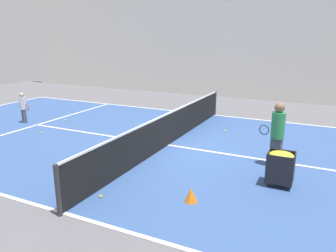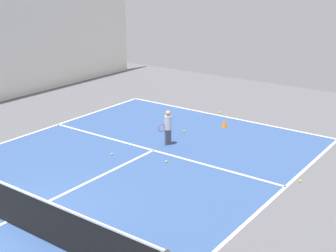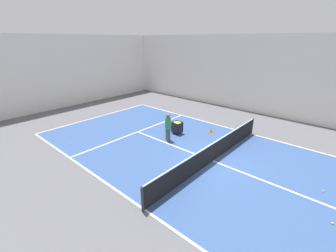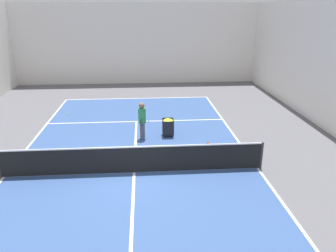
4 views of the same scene
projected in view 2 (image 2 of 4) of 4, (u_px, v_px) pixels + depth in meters
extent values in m
plane|color=#5B5B60|center=(7.00, 222.00, 11.58)|extent=(35.21, 35.21, 0.00)
cube|color=#335189|center=(7.00, 222.00, 11.58)|extent=(9.66, 21.59, 0.00)
cube|color=white|center=(223.00, 116.00, 19.85)|extent=(9.66, 0.10, 0.00)
cube|color=white|center=(153.00, 150.00, 16.13)|extent=(9.66, 0.10, 0.00)
cube|color=white|center=(7.00, 222.00, 11.58)|extent=(0.10, 11.87, 0.00)
cube|color=black|center=(4.00, 203.00, 11.41)|extent=(9.76, 0.03, 1.02)
cube|color=white|center=(2.00, 183.00, 11.24)|extent=(9.76, 0.04, 0.05)
cube|color=#4C4C56|center=(168.00, 137.00, 16.59)|extent=(0.18, 0.23, 0.57)
cylinder|color=silver|center=(168.00, 123.00, 16.42)|extent=(0.32, 0.32, 0.51)
sphere|color=tan|center=(168.00, 113.00, 16.31)|extent=(0.19, 0.19, 0.19)
torus|color=#B22D2D|center=(162.00, 128.00, 16.26)|extent=(0.11, 0.28, 0.28)
cone|color=orange|center=(224.00, 123.00, 18.45)|extent=(0.24, 0.24, 0.32)
sphere|color=yellow|center=(219.00, 112.00, 20.29)|extent=(0.07, 0.07, 0.07)
sphere|color=yellow|center=(300.00, 181.00, 13.72)|extent=(0.07, 0.07, 0.07)
sphere|color=yellow|center=(166.00, 162.00, 15.11)|extent=(0.07, 0.07, 0.07)
sphere|color=yellow|center=(184.00, 131.00, 17.94)|extent=(0.07, 0.07, 0.07)
sphere|color=yellow|center=(112.00, 154.00, 15.71)|extent=(0.07, 0.07, 0.07)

